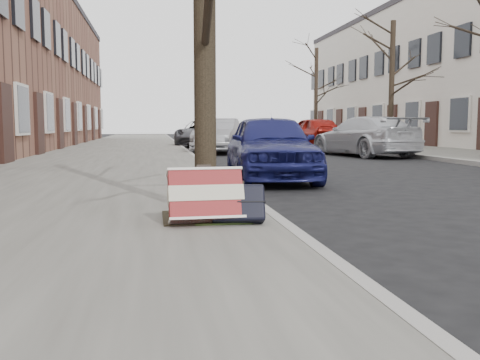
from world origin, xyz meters
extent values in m
plane|color=black|center=(0.00, 0.00, 0.00)|extent=(120.00, 120.00, 0.00)
cube|color=slate|center=(-3.70, 15.00, 0.06)|extent=(5.00, 70.00, 0.12)
cube|color=slate|center=(7.80, 15.00, 0.06)|extent=(4.00, 70.00, 0.12)
cube|color=black|center=(-2.00, 1.20, 0.13)|extent=(0.85, 0.85, 0.02)
cube|color=maroon|center=(-2.02, 0.85, 0.39)|extent=(0.72, 0.41, 0.54)
cube|color=black|center=(-1.71, 0.81, 0.32)|extent=(0.54, 0.35, 0.40)
imported|color=#161853|center=(-0.26, 5.93, 0.65)|extent=(1.80, 3.92, 1.30)
imported|color=#989A9F|center=(-0.08, 15.98, 0.66)|extent=(2.40, 4.22, 1.32)
imported|color=#3E3E44|center=(-0.09, 22.21, 0.64)|extent=(3.24, 5.02, 1.29)
imported|color=#B7BAC0|center=(4.62, 13.17, 0.67)|extent=(2.79, 4.93, 1.35)
imported|color=maroon|center=(4.98, 20.34, 0.72)|extent=(2.25, 4.43, 1.44)
cylinder|color=black|center=(7.20, 16.68, 2.70)|extent=(0.22, 0.22, 5.16)
cylinder|color=black|center=(7.20, 27.01, 2.87)|extent=(0.21, 0.21, 5.50)
camera|label=1|loc=(-2.51, -4.22, 1.07)|focal=40.00mm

